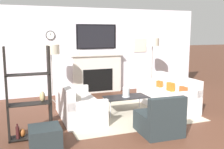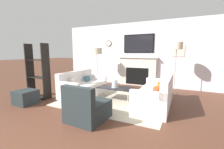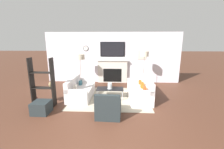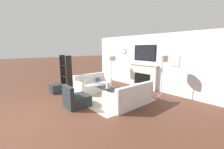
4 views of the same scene
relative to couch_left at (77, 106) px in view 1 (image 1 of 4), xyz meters
The scene contains 11 objects.
fireplace_wall 2.82m from the couch_left, 62.98° to the left, with size 7.22×0.28×2.70m.
area_rug 1.24m from the couch_left, ahead, with size 3.01×2.55×0.01m.
couch_left is the anchor object (origin of this frame).
couch_right 2.41m from the couch_left, ahead, with size 0.83×1.83×0.82m.
armchair 1.97m from the couch_left, 50.31° to the right, with size 0.77×0.82×0.79m.
coffee_table 1.22m from the couch_left, ahead, with size 1.06×0.55×0.39m.
hurricane_candle 1.23m from the couch_left, ahead, with size 0.20×0.20×0.24m.
floor_lamp_left 1.93m from the couch_left, 102.99° to the left, with size 0.45×0.45×1.62m.
floor_lamp_right 3.40m from the couch_left, 28.26° to the left, with size 0.39×0.39×1.77m.
shelf_unit 1.45m from the couch_left, 142.07° to the right, with size 0.78×0.28×1.70m.
ottoman 1.67m from the couch_left, 121.69° to the right, with size 0.52×0.52×0.39m.
Camera 1 is at (-2.50, -3.07, 1.94)m, focal length 42.00 mm.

